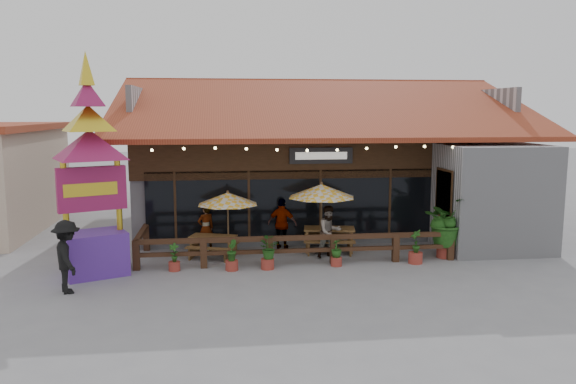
{
  "coord_description": "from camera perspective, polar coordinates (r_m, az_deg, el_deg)",
  "views": [
    {
      "loc": [
        -3.95,
        -17.23,
        4.72
      ],
      "look_at": [
        -1.68,
        1.5,
        1.99
      ],
      "focal_mm": 35.0,
      "sensor_mm": 36.0,
      "label": 1
    }
  ],
  "objects": [
    {
      "name": "planter_e",
      "position": [
        18.02,
        12.84,
        -5.69
      ],
      "size": [
        0.44,
        0.44,
        1.07
      ],
      "color": "maroon",
      "rests_on": "ground"
    },
    {
      "name": "diner_a",
      "position": [
        19.13,
        -8.34,
        -3.66
      ],
      "size": [
        0.7,
        0.62,
        1.62
      ],
      "primitive_type": "imported",
      "rotation": [
        0.0,
        0.0,
        3.64
      ],
      "color": "#3C2413",
      "rests_on": "ground"
    },
    {
      "name": "umbrella_left",
      "position": [
        18.37,
        -6.14,
        -0.69
      ],
      "size": [
        2.68,
        2.68,
        2.16
      ],
      "color": "brown",
      "rests_on": "ground"
    },
    {
      "name": "patio_railing",
      "position": [
        17.54,
        -1.16,
        -5.32
      ],
      "size": [
        10.0,
        2.6,
        0.92
      ],
      "color": "#412917",
      "rests_on": "ground"
    },
    {
      "name": "thai_sign_tower",
      "position": [
        16.81,
        -19.47,
        4.0
      ],
      "size": [
        3.33,
        3.33,
        6.85
      ],
      "color": "#582A9D",
      "rests_on": "ground"
    },
    {
      "name": "diner_c",
      "position": [
        19.32,
        -0.58,
        -3.25
      ],
      "size": [
        1.12,
        0.79,
        1.76
      ],
      "primitive_type": "imported",
      "rotation": [
        0.0,
        0.0,
        2.75
      ],
      "color": "#3C2413",
      "rests_on": "ground"
    },
    {
      "name": "picnic_table_left",
      "position": [
        18.49,
        -7.62,
        -5.12
      ],
      "size": [
        1.8,
        1.68,
        0.71
      ],
      "color": "brown",
      "rests_on": "ground"
    },
    {
      "name": "planter_b",
      "position": [
        16.92,
        -5.75,
        -6.55
      ],
      "size": [
        0.38,
        0.38,
        0.93
      ],
      "color": "maroon",
      "rests_on": "ground"
    },
    {
      "name": "planter_c",
      "position": [
        16.95,
        -2.1,
        -6.03
      ],
      "size": [
        0.78,
        0.77,
        0.98
      ],
      "color": "maroon",
      "rests_on": "ground"
    },
    {
      "name": "ground",
      "position": [
        18.3,
        5.85,
        -6.77
      ],
      "size": [
        100.0,
        100.0,
        0.0
      ],
      "primitive_type": "plane",
      "color": "gray",
      "rests_on": "ground"
    },
    {
      "name": "diner_b",
      "position": [
        18.24,
        4.24,
        -4.05
      ],
      "size": [
        0.99,
        0.87,
        1.71
      ],
      "primitive_type": "imported",
      "rotation": [
        0.0,
        0.0,
        0.31
      ],
      "color": "#3C2413",
      "rests_on": "ground"
    },
    {
      "name": "planter_a",
      "position": [
        17.14,
        -11.49,
        -6.71
      ],
      "size": [
        0.34,
        0.34,
        0.84
      ],
      "color": "maroon",
      "rests_on": "ground"
    },
    {
      "name": "planter_d",
      "position": [
        17.36,
        4.95,
        -6.2
      ],
      "size": [
        0.45,
        0.45,
        0.84
      ],
      "color": "maroon",
      "rests_on": "ground"
    },
    {
      "name": "restaurant_building",
      "position": [
        24.34,
        3.11,
        2.28
      ],
      "size": [
        15.5,
        14.73,
        6.09
      ],
      "color": "silver",
      "rests_on": "ground"
    },
    {
      "name": "picnic_table_right",
      "position": [
        19.07,
        4.2,
        -4.43
      ],
      "size": [
        1.91,
        1.72,
        0.81
      ],
      "color": "brown",
      "rests_on": "ground"
    },
    {
      "name": "pedestrian",
      "position": [
        15.78,
        -21.54,
        -6.14
      ],
      "size": [
        1.16,
        1.43,
        1.93
      ],
      "primitive_type": "imported",
      "rotation": [
        0.0,
        0.0,
        2.0
      ],
      "color": "black",
      "rests_on": "ground"
    },
    {
      "name": "tropical_plant",
      "position": [
        18.83,
        15.77,
        -3.03
      ],
      "size": [
        1.87,
        1.8,
        2.01
      ],
      "color": "maroon",
      "rests_on": "ground"
    },
    {
      "name": "umbrella_right",
      "position": [
        18.5,
        3.42,
        0.08
      ],
      "size": [
        2.61,
        2.61,
        2.41
      ],
      "color": "brown",
      "rests_on": "ground"
    }
  ]
}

